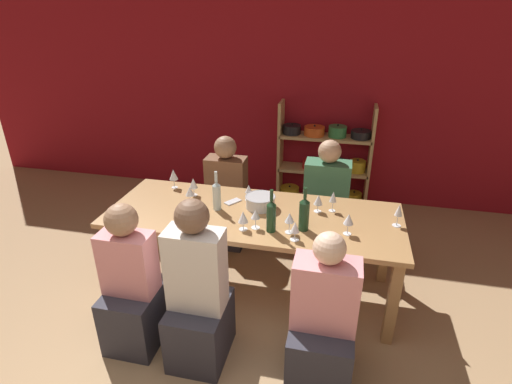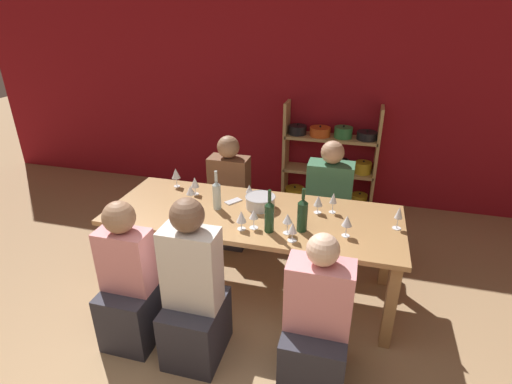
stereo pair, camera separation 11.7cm
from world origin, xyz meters
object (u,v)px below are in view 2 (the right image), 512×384
Objects in this scene: person_near_b at (316,332)px; wine_glass_white_c at (292,228)px; wine_bottle_green at (269,216)px; wine_glass_empty_e at (347,221)px; wine_glass_red_d at (176,174)px; person_near_a at (194,301)px; wine_glass_white_a at (318,201)px; dining_table at (253,222)px; wine_glass_red_c at (190,191)px; wine_glass_empty_c at (254,215)px; person_far_a at (230,203)px; person_far_b at (328,212)px; wine_glass_empty_d at (333,198)px; mixing_bowl at (260,201)px; wine_glass_red_a at (288,219)px; wine_glass_empty_b at (399,213)px; wine_bottle_amber at (302,214)px; wine_glass_red_b at (250,189)px; cell_phone at (233,201)px; wine_glass_white_b at (241,217)px; wine_bottle_dark at (217,194)px; shelf_unit at (330,163)px; wine_glass_empty_a at (195,182)px; person_near_c at (131,290)px.

wine_glass_white_c is at bearing 118.31° from person_near_b.
wine_glass_empty_e is at bearing 8.30° from wine_bottle_green.
wine_glass_red_d is (-1.05, 0.59, -0.00)m from wine_bottle_green.
person_near_a reaches higher than wine_glass_empty_e.
dining_table is at bearing -164.01° from wine_glass_white_a.
wine_glass_red_c is 0.89× the size of wine_glass_red_d.
person_far_a reaches higher than wine_glass_empty_c.
wine_glass_empty_d is at bearing 96.99° from person_far_b.
wine_glass_red_a reaches higher than mixing_bowl.
mixing_bowl is at bearing -13.82° from wine_glass_red_d.
wine_glass_empty_d is 0.97× the size of wine_glass_red_d.
dining_table is 13.05× the size of wine_glass_empty_b.
wine_bottle_amber reaches higher than dining_table.
mixing_bowl is 0.36m from wine_glass_empty_c.
wine_glass_red_b is at bearing 130.42° from wine_glass_white_c.
person_far_b is (0.52, 0.74, -0.41)m from mixing_bowl.
cell_phone is at bearing -15.62° from wine_glass_red_d.
wine_glass_red_d reaches higher than wine_glass_red_b.
wine_bottle_green is 2.21× the size of wine_glass_white_b.
wine_glass_red_c is (-0.25, 0.03, -0.01)m from wine_bottle_dark.
wine_glass_red_b is (0.22, 0.23, -0.03)m from wine_bottle_dark.
wine_glass_red_c is 0.14× the size of person_far_a.
wine_glass_red_c is (-1.72, -0.01, -0.01)m from wine_glass_empty_b.
wine_glass_red_b is (-0.13, 0.12, 0.04)m from mixing_bowl.
wine_glass_red_d is at bearing 158.46° from wine_bottle_amber.
shelf_unit is at bearing 89.17° from wine_bottle_amber.
wine_glass_empty_a and wine_glass_red_a have the same top height.
wine_glass_white_a reaches higher than wine_glass_white_c.
dining_table is 14.66× the size of wine_glass_red_a.
mixing_bowl is 0.22× the size of person_far_b.
wine_glass_empty_a is (-1.05, 0.39, -0.02)m from wine_bottle_amber.
wine_glass_red_a is 0.82m from person_near_b.
wine_glass_empty_d is at bearing -1.44° from wine_glass_empty_a.
wine_glass_empty_c is 1.07m from person_near_c.
wine_bottle_dark reaches higher than wine_glass_empty_c.
wine_bottle_green is at bearing -171.70° from wine_glass_empty_e.
dining_table is at bearing 144.30° from wine_glass_red_a.
person_near_b is (0.14, -0.98, -0.46)m from wine_glass_white_a.
shelf_unit is 1.50m from person_far_a.
person_near_b reaches higher than mixing_bowl.
dining_table is at bearing 128.44° from wine_bottle_green.
wine_glass_empty_c is at bearing 177.79° from wine_glass_red_a.
wine_glass_empty_b is 0.16× the size of person_near_b.
wine_glass_empty_c is 0.12× the size of person_near_a.
wine_glass_red_b is 0.13× the size of person_near_c.
dining_table is 2.08× the size of person_far_a.
wine_glass_empty_c is at bearing -31.23° from wine_bottle_dark.
wine_glass_red_b is 0.75m from wine_glass_white_c.
wine_glass_empty_d is (0.61, 0.07, 0.07)m from mixing_bowl.
shelf_unit is 7.58× the size of wine_glass_empty_e.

